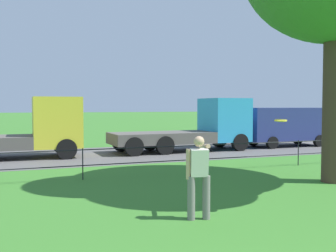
# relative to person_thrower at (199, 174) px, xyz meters

# --- Properties ---
(street_strip) EXTENTS (80.00, 7.05, 0.01)m
(street_strip) POSITION_rel_person_thrower_xyz_m (-1.48, 11.51, -0.93)
(street_strip) COLOR #565454
(street_strip) RESTS_ON ground
(park_fence) EXTENTS (33.72, 0.04, 1.00)m
(park_fence) POSITION_rel_person_thrower_xyz_m (-1.48, 5.39, -0.26)
(park_fence) COLOR black
(park_fence) RESTS_ON ground
(person_thrower) EXTENTS (0.63, 0.75, 1.72)m
(person_thrower) POSITION_rel_person_thrower_xyz_m (0.00, 0.00, 0.00)
(person_thrower) COLOR slate
(person_thrower) RESTS_ON ground
(frisbee) EXTENTS (0.37, 0.37, 0.05)m
(frisbee) POSITION_rel_person_thrower_xyz_m (1.87, -0.19, 1.09)
(frisbee) COLOR yellow
(flatbed_truck_right) EXTENTS (7.35, 2.58, 2.75)m
(flatbed_truck_right) POSITION_rel_person_thrower_xyz_m (-3.09, 11.70, 0.28)
(flatbed_truck_right) COLOR yellow
(flatbed_truck_right) RESTS_ON ground
(flatbed_truck_left) EXTENTS (7.35, 2.57, 2.75)m
(flatbed_truck_left) POSITION_rel_person_thrower_xyz_m (5.70, 11.69, 0.28)
(flatbed_truck_left) COLOR #2D99D1
(flatbed_truck_left) RESTS_ON ground
(panel_van_far_right) EXTENTS (5.02, 2.14, 2.24)m
(panel_van_far_right) POSITION_rel_person_thrower_xyz_m (11.23, 11.83, 0.34)
(panel_van_far_right) COLOR navy
(panel_van_far_right) RESTS_ON ground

